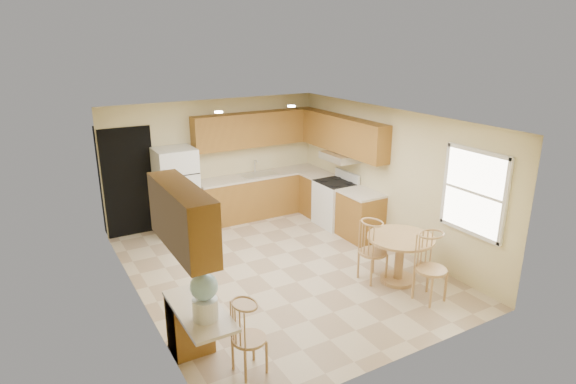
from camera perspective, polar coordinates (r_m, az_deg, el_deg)
floor at (r=8.09m, az=-0.85°, el=-9.12°), size 5.50×5.50×0.00m
ceiling at (r=7.29m, az=-0.94°, el=8.65°), size 4.50×5.50×0.02m
wall_back at (r=9.99m, az=-8.61°, el=3.69°), size 4.50×0.02×2.50m
wall_front at (r=5.54m, az=13.26°, el=-8.60°), size 4.50×0.02×2.50m
wall_left at (r=6.86m, az=-17.58°, el=-3.68°), size 0.02×5.50×2.50m
wall_right at (r=8.86m, az=11.92°, el=1.65°), size 0.02×5.50×2.50m
doorway at (r=9.56m, az=-18.30°, el=1.07°), size 0.90×0.02×2.10m
base_cab_back at (r=10.30m, az=-3.26°, el=-0.43°), size 2.75×0.60×0.87m
counter_back at (r=10.16m, az=-3.31°, el=2.01°), size 2.75×0.63×0.04m
base_cab_right_a at (r=10.32m, az=3.57°, el=-0.39°), size 0.60×0.59×0.87m
counter_right_a at (r=10.19m, az=3.62°, el=2.04°), size 0.63×0.59×0.04m
base_cab_right_b at (r=9.22m, az=8.56°, el=-2.85°), size 0.60×0.80×0.87m
counter_right_b at (r=9.07m, az=8.69°, el=-0.17°), size 0.63×0.80×0.04m
upper_cab_back at (r=10.06m, az=-3.76°, el=7.45°), size 2.75×0.33×0.70m
upper_cab_right at (r=9.53m, az=6.57°, el=6.78°), size 0.33×2.42×0.70m
upper_cab_left at (r=5.23m, az=-12.43°, el=-2.98°), size 0.33×1.40×0.70m
sink at (r=10.15m, az=-3.44°, el=2.11°), size 0.78×0.44×0.01m
range_hood at (r=9.55m, az=6.17°, el=4.17°), size 0.50×0.76×0.14m
desk_pedestal at (r=6.17m, az=-11.54°, el=-15.05°), size 0.48×0.42×0.72m
desk_top at (r=5.65m, az=-10.50°, el=-13.63°), size 0.50×1.20×0.04m
window at (r=7.57m, az=21.19°, el=-0.04°), size 0.06×1.12×1.30m
can_light_a at (r=8.16m, az=-8.23°, el=9.36°), size 0.14×0.14×0.02m
can_light_b at (r=8.77m, az=0.40°, el=10.13°), size 0.14×0.14×0.02m
refrigerator at (r=9.49m, az=-13.04°, el=0.09°), size 0.74×0.72×1.68m
stove at (r=9.77m, az=5.63°, el=-1.30°), size 0.65×0.76×1.09m
dining_table at (r=7.70m, az=13.11°, el=-6.97°), size 1.03×1.03×0.76m
chair_table_a at (r=7.56m, az=10.56°, el=-6.41°), size 0.44×0.56×0.98m
chair_table_b at (r=7.18m, az=17.24°, el=-8.12°), size 0.45×0.45×1.02m
chair_desk at (r=5.57m, az=-4.27°, el=-16.42°), size 0.39×0.51×0.89m
water_crock at (r=5.32m, az=-9.87°, el=-11.97°), size 0.30×0.30×0.62m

